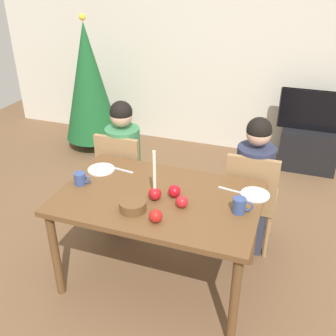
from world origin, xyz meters
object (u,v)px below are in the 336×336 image
object	(u,v)px
candle_centerpiece	(155,190)
apple_by_right_mug	(182,202)
mug_left	(80,179)
bowl_walnuts	(133,206)
person_left_child	(124,166)
christmas_tree	(89,82)
mug_right	(240,205)
chair_right	(251,195)
tv	(315,111)
apple_near_candle	(156,216)
plate_right	(255,195)
chair_left	(123,173)
plate_left	(101,169)
dining_table	(159,206)
person_right_child	(252,187)
tv_stand	(308,149)
apple_by_left_plate	(174,191)

from	to	relation	value
candle_centerpiece	apple_by_right_mug	size ratio (longest dim) A/B	4.43
mug_left	bowl_walnuts	distance (m)	0.53
person_left_child	christmas_tree	distance (m)	1.77
mug_right	bowl_walnuts	size ratio (longest dim) A/B	0.75
chair_right	candle_centerpiece	world-z (taller)	candle_centerpiece
tv	apple_near_candle	bearing A→B (deg)	-109.44
person_left_child	apple_by_right_mug	distance (m)	1.07
mug_left	apple_by_right_mug	bearing A→B (deg)	-2.98
plate_right	chair_right	bearing A→B (deg)	99.29
bowl_walnuts	mug_left	bearing A→B (deg)	159.90
candle_centerpiece	bowl_walnuts	xyz separation A→B (m)	(-0.09, -0.17, -0.04)
chair_right	apple_by_right_mug	distance (m)	0.83
chair_right	mug_left	size ratio (longest dim) A/B	6.92
tv	christmas_tree	world-z (taller)	christmas_tree
chair_left	candle_centerpiece	size ratio (longest dim) A/B	2.44
chair_left	plate_left	bearing A→B (deg)	-87.70
apple_near_candle	plate_left	bearing A→B (deg)	142.65
plate_left	apple_by_right_mug	world-z (taller)	apple_by_right_mug
dining_table	apple_near_candle	size ratio (longest dim) A/B	16.25
person_right_child	mug_left	world-z (taller)	person_right_child
chair_left	mug_left	xyz separation A→B (m)	(-0.02, -0.64, 0.28)
candle_centerpiece	christmas_tree	bearing A→B (deg)	129.09
chair_right	apple_by_right_mug	size ratio (longest dim) A/B	10.82
dining_table	chair_right	distance (m)	0.85
plate_right	apple_near_candle	xyz separation A→B (m)	(-0.54, -0.52, 0.04)
christmas_tree	apple_near_candle	world-z (taller)	christmas_tree
mug_left	apple_near_candle	xyz separation A→B (m)	(0.69, -0.25, -0.00)
apple_by_right_mug	candle_centerpiece	bearing A→B (deg)	172.47
chair_left	tv_stand	bearing A→B (deg)	47.05
christmas_tree	apple_by_left_plate	distance (m)	2.65
tv	plate_left	size ratio (longest dim) A/B	3.77
dining_table	apple_by_right_mug	distance (m)	0.24
person_right_child	candle_centerpiece	world-z (taller)	person_right_child
chair_right	plate_left	distance (m)	1.22
apple_near_candle	person_left_child	bearing A→B (deg)	125.49
christmas_tree	chair_left	bearing A→B (deg)	-51.67
apple_by_right_mug	tv	bearing A→B (deg)	71.17
dining_table	tv	xyz separation A→B (m)	(1.00, 2.30, 0.04)
candle_centerpiece	mug_left	bearing A→B (deg)	178.59
dining_table	apple_near_candle	distance (m)	0.33
chair_left	tv	world-z (taller)	tv
candle_centerpiece	apple_by_right_mug	world-z (taller)	candle_centerpiece
dining_table	apple_by_left_plate	world-z (taller)	apple_by_left_plate
person_left_child	candle_centerpiece	bearing A→B (deg)	-50.70
mug_right	apple_by_right_mug	xyz separation A→B (m)	(-0.37, -0.06, -0.01)
person_right_child	apple_by_right_mug	xyz separation A→B (m)	(-0.38, -0.71, 0.22)
christmas_tree	candle_centerpiece	distance (m)	2.64
bowl_walnuts	apple_near_candle	world-z (taller)	apple_near_candle
chair_right	tv_stand	distance (m)	1.77
christmas_tree	plate_left	xyz separation A→B (m)	(1.12, -1.79, -0.10)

